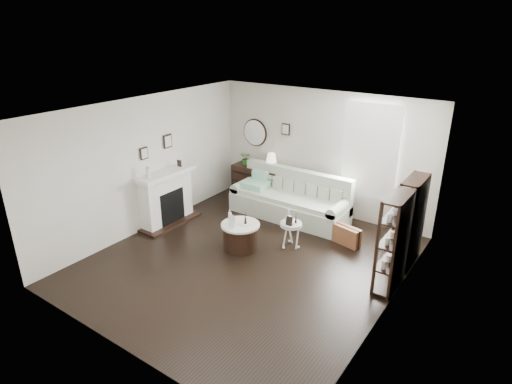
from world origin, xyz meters
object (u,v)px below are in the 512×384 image
Objects in this scene: sofa at (291,202)px; pedestal_table at (291,225)px; drum_table at (241,236)px; dresser at (258,183)px.

sofa reaches higher than pedestal_table.
sofa reaches higher than drum_table.
pedestal_table is at bearing -40.84° from dresser.
pedestal_table is (1.84, -1.59, 0.05)m from dresser.
drum_table is at bearing -142.28° from pedestal_table.
dresser is 1.70× the size of drum_table.
sofa is 1.78m from drum_table.
pedestal_table is (0.75, 0.58, 0.20)m from drum_table.
dresser reaches higher than drum_table.
dresser is (-1.12, 0.39, 0.08)m from sofa.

